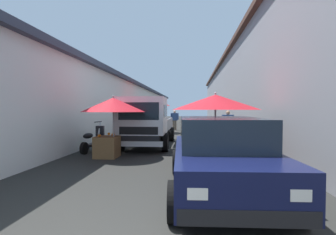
{
  "coord_description": "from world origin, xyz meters",
  "views": [
    {
      "loc": [
        -1.98,
        -0.86,
        1.6
      ],
      "look_at": [
        11.72,
        0.48,
        1.17
      ],
      "focal_mm": 26.24,
      "sensor_mm": 36.0,
      "label": 1
    }
  ],
  "objects_px": {
    "parked_scooter": "(93,140)",
    "fruit_stall_far_left": "(112,111)",
    "vendor_by_crates": "(175,119)",
    "hatchback_car": "(220,154)",
    "delivery_truck": "(146,123)",
    "plastic_stool": "(249,149)",
    "fruit_stall_far_right": "(216,107)",
    "fruit_stall_near_right": "(153,107)",
    "vendor_in_shade": "(228,124)"
  },
  "relations": [
    {
      "from": "fruit_stall_far_left",
      "to": "delivery_truck",
      "type": "xyz_separation_m",
      "value": [
        2.0,
        -0.76,
        -0.51
      ]
    },
    {
      "from": "hatchback_car",
      "to": "parked_scooter",
      "type": "relative_size",
      "value": 2.36
    },
    {
      "from": "fruit_stall_near_right",
      "to": "plastic_stool",
      "type": "bearing_deg",
      "value": -152.48
    },
    {
      "from": "fruit_stall_far_left",
      "to": "parked_scooter",
      "type": "relative_size",
      "value": 1.25
    },
    {
      "from": "vendor_by_crates",
      "to": "vendor_in_shade",
      "type": "xyz_separation_m",
      "value": [
        -6.35,
        -3.19,
        0.0
      ]
    },
    {
      "from": "delivery_truck",
      "to": "vendor_in_shade",
      "type": "height_order",
      "value": "delivery_truck"
    },
    {
      "from": "fruit_stall_far_left",
      "to": "plastic_stool",
      "type": "height_order",
      "value": "fruit_stall_far_left"
    },
    {
      "from": "hatchback_car",
      "to": "vendor_by_crates",
      "type": "bearing_deg",
      "value": 7.55
    },
    {
      "from": "vendor_by_crates",
      "to": "vendor_in_shade",
      "type": "height_order",
      "value": "vendor_in_shade"
    },
    {
      "from": "hatchback_car",
      "to": "plastic_stool",
      "type": "height_order",
      "value": "hatchback_car"
    },
    {
      "from": "parked_scooter",
      "to": "fruit_stall_far_left",
      "type": "bearing_deg",
      "value": -134.1
    },
    {
      "from": "fruit_stall_far_left",
      "to": "parked_scooter",
      "type": "height_order",
      "value": "fruit_stall_far_left"
    },
    {
      "from": "fruit_stall_far_right",
      "to": "fruit_stall_near_right",
      "type": "xyz_separation_m",
      "value": [
        8.77,
        3.4,
        0.11
      ]
    },
    {
      "from": "fruit_stall_far_right",
      "to": "delivery_truck",
      "type": "distance_m",
      "value": 3.43
    },
    {
      "from": "hatchback_car",
      "to": "fruit_stall_far_left",
      "type": "bearing_deg",
      "value": 45.54
    },
    {
      "from": "fruit_stall_far_left",
      "to": "vendor_by_crates",
      "type": "height_order",
      "value": "fruit_stall_far_left"
    },
    {
      "from": "fruit_stall_far_left",
      "to": "fruit_stall_far_right",
      "type": "bearing_deg",
      "value": -91.37
    },
    {
      "from": "vendor_in_shade",
      "to": "parked_scooter",
      "type": "xyz_separation_m",
      "value": [
        -3.75,
        5.62,
        -0.44
      ]
    },
    {
      "from": "fruit_stall_near_right",
      "to": "delivery_truck",
      "type": "height_order",
      "value": "fruit_stall_near_right"
    },
    {
      "from": "vendor_by_crates",
      "to": "hatchback_car",
      "type": "bearing_deg",
      "value": -172.45
    },
    {
      "from": "fruit_stall_far_right",
      "to": "plastic_stool",
      "type": "xyz_separation_m",
      "value": [
        0.19,
        -1.08,
        -1.36
      ]
    },
    {
      "from": "parked_scooter",
      "to": "plastic_stool",
      "type": "distance_m",
      "value": 5.7
    },
    {
      "from": "fruit_stall_far_right",
      "to": "parked_scooter",
      "type": "relative_size",
      "value": 1.63
    },
    {
      "from": "hatchback_car",
      "to": "delivery_truck",
      "type": "relative_size",
      "value": 0.81
    },
    {
      "from": "fruit_stall_far_left",
      "to": "delivery_truck",
      "type": "bearing_deg",
      "value": -20.72
    },
    {
      "from": "hatchback_car",
      "to": "delivery_truck",
      "type": "xyz_separation_m",
      "value": [
        5.14,
        2.44,
        0.3
      ]
    },
    {
      "from": "delivery_truck",
      "to": "vendor_in_shade",
      "type": "bearing_deg",
      "value": -52.65
    },
    {
      "from": "delivery_truck",
      "to": "vendor_by_crates",
      "type": "height_order",
      "value": "delivery_truck"
    },
    {
      "from": "fruit_stall_far_right",
      "to": "parked_scooter",
      "type": "distance_m",
      "value": 4.84
    },
    {
      "from": "hatchback_car",
      "to": "parked_scooter",
      "type": "xyz_separation_m",
      "value": [
        4.23,
        4.33,
        -0.29
      ]
    },
    {
      "from": "vendor_in_shade",
      "to": "hatchback_car",
      "type": "bearing_deg",
      "value": 170.83
    },
    {
      "from": "fruit_stall_far_left",
      "to": "delivery_truck",
      "type": "relative_size",
      "value": 0.43
    },
    {
      "from": "hatchback_car",
      "to": "vendor_by_crates",
      "type": "distance_m",
      "value": 14.47
    },
    {
      "from": "fruit_stall_far_right",
      "to": "fruit_stall_near_right",
      "type": "bearing_deg",
      "value": 21.17
    },
    {
      "from": "fruit_stall_far_left",
      "to": "fruit_stall_near_right",
      "type": "height_order",
      "value": "fruit_stall_near_right"
    },
    {
      "from": "fruit_stall_far_right",
      "to": "vendor_by_crates",
      "type": "bearing_deg",
      "value": 10.55
    },
    {
      "from": "parked_scooter",
      "to": "plastic_stool",
      "type": "xyz_separation_m",
      "value": [
        -0.99,
        -5.61,
        -0.12
      ]
    },
    {
      "from": "delivery_truck",
      "to": "plastic_stool",
      "type": "height_order",
      "value": "delivery_truck"
    },
    {
      "from": "fruit_stall_far_right",
      "to": "delivery_truck",
      "type": "relative_size",
      "value": 0.56
    },
    {
      "from": "hatchback_car",
      "to": "vendor_by_crates",
      "type": "relative_size",
      "value": 2.57
    },
    {
      "from": "hatchback_car",
      "to": "plastic_stool",
      "type": "xyz_separation_m",
      "value": [
        3.24,
        -1.28,
        -0.41
      ]
    },
    {
      "from": "fruit_stall_far_left",
      "to": "vendor_by_crates",
      "type": "xyz_separation_m",
      "value": [
        11.2,
        -1.3,
        -0.67
      ]
    },
    {
      "from": "hatchback_car",
      "to": "vendor_in_shade",
      "type": "xyz_separation_m",
      "value": [
        7.99,
        -1.29,
        0.16
      ]
    },
    {
      "from": "fruit_stall_far_right",
      "to": "parked_scooter",
      "type": "bearing_deg",
      "value": 75.43
    },
    {
      "from": "hatchback_car",
      "to": "vendor_in_shade",
      "type": "distance_m",
      "value": 8.09
    },
    {
      "from": "parked_scooter",
      "to": "vendor_by_crates",
      "type": "bearing_deg",
      "value": -13.52
    },
    {
      "from": "fruit_stall_far_left",
      "to": "vendor_in_shade",
      "type": "distance_m",
      "value": 6.64
    },
    {
      "from": "fruit_stall_far_right",
      "to": "parked_scooter",
      "type": "height_order",
      "value": "fruit_stall_far_right"
    },
    {
      "from": "fruit_stall_near_right",
      "to": "vendor_in_shade",
      "type": "relative_size",
      "value": 1.55
    },
    {
      "from": "fruit_stall_far_right",
      "to": "vendor_by_crates",
      "type": "distance_m",
      "value": 11.5
    }
  ]
}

